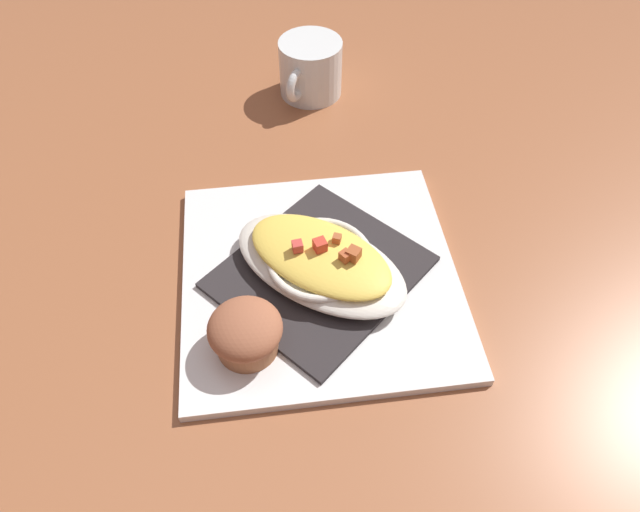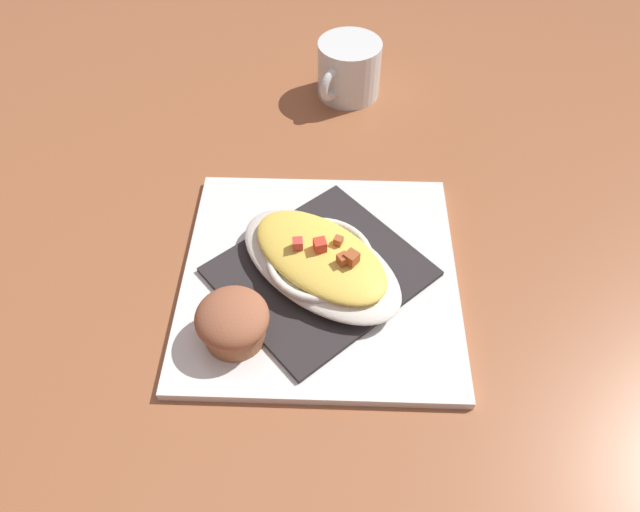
{
  "view_description": "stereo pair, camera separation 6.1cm",
  "coord_description": "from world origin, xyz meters",
  "px_view_note": "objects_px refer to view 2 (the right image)",
  "views": [
    {
      "loc": [
        -0.39,
        0.02,
        0.52
      ],
      "look_at": [
        0.0,
        0.0,
        0.04
      ],
      "focal_mm": 32.64,
      "sensor_mm": 36.0,
      "label": 1
    },
    {
      "loc": [
        -0.39,
        -0.05,
        0.52
      ],
      "look_at": [
        0.0,
        0.0,
        0.04
      ],
      "focal_mm": 32.64,
      "sensor_mm": 36.0,
      "label": 2
    }
  ],
  "objects_px": {
    "muffin": "(233,321)",
    "coffee_mug": "(351,72)",
    "square_plate": "(320,276)",
    "gratin_dish": "(320,260)"
  },
  "relations": [
    {
      "from": "square_plate",
      "to": "muffin",
      "type": "relative_size",
      "value": 4.11
    },
    {
      "from": "square_plate",
      "to": "muffin",
      "type": "distance_m",
      "value": 0.12
    },
    {
      "from": "muffin",
      "to": "coffee_mug",
      "type": "bearing_deg",
      "value": -10.13
    },
    {
      "from": "square_plate",
      "to": "coffee_mug",
      "type": "bearing_deg",
      "value": -0.63
    },
    {
      "from": "square_plate",
      "to": "coffee_mug",
      "type": "distance_m",
      "value": 0.35
    },
    {
      "from": "gratin_dish",
      "to": "coffee_mug",
      "type": "distance_m",
      "value": 0.35
    },
    {
      "from": "muffin",
      "to": "coffee_mug",
      "type": "relative_size",
      "value": 0.64
    },
    {
      "from": "square_plate",
      "to": "coffee_mug",
      "type": "relative_size",
      "value": 2.64
    },
    {
      "from": "muffin",
      "to": "coffee_mug",
      "type": "height_order",
      "value": "coffee_mug"
    },
    {
      "from": "gratin_dish",
      "to": "square_plate",
      "type": "bearing_deg",
      "value": 66.58
    }
  ]
}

